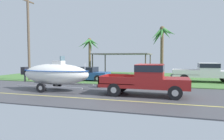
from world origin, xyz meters
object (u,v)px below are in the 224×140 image
at_px(carport_awning, 123,55).
at_px(palm_tree_near_left, 162,38).
at_px(parked_sedan_near, 85,74).
at_px(pickup_truck_towing, 150,78).
at_px(parked_pickup_background, 208,72).
at_px(boat_on_trailer, 55,74).
at_px(palm_tree_near_right, 89,46).
at_px(utility_pole, 29,37).

distance_m(carport_awning, palm_tree_near_left, 5.34).
bearing_deg(parked_sedan_near, pickup_truck_towing, -41.05).
height_order(parked_pickup_background, palm_tree_near_left, palm_tree_near_left).
bearing_deg(boat_on_trailer, palm_tree_near_right, 102.63).
relative_size(boat_on_trailer, parked_pickup_background, 1.07).
xyz_separation_m(parked_pickup_background, palm_tree_near_left, (-4.30, 2.67, 3.40)).
bearing_deg(carport_awning, utility_pole, -135.15).
distance_m(parked_pickup_background, parked_sedan_near, 11.69).
relative_size(palm_tree_near_left, palm_tree_near_right, 1.18).
distance_m(palm_tree_near_left, utility_pole, 13.91).
relative_size(parked_pickup_background, carport_awning, 0.86).
height_order(parked_sedan_near, carport_awning, carport_awning).
bearing_deg(pickup_truck_towing, parked_sedan_near, 138.95).
bearing_deg(parked_pickup_background, palm_tree_near_right, 161.05).
bearing_deg(palm_tree_near_left, palm_tree_near_right, 167.69).
height_order(pickup_truck_towing, palm_tree_near_right, palm_tree_near_right).
relative_size(carport_awning, palm_tree_near_left, 1.17).
xyz_separation_m(parked_pickup_background, parked_sedan_near, (-11.55, -1.74, -0.34)).
distance_m(parked_pickup_background, utility_pole, 17.47).
distance_m(palm_tree_near_left, palm_tree_near_right, 9.76).
relative_size(pickup_truck_towing, utility_pole, 0.66).
relative_size(parked_sedan_near, palm_tree_near_right, 0.98).
distance_m(pickup_truck_towing, boat_on_trailer, 6.56).
xyz_separation_m(parked_pickup_background, palm_tree_near_right, (-13.82, 4.74, 2.75)).
bearing_deg(carport_awning, palm_tree_near_right, 173.94).
bearing_deg(palm_tree_near_left, boat_on_trailer, -122.16).
relative_size(boat_on_trailer, utility_pole, 0.73).
height_order(parked_pickup_background, utility_pole, utility_pole).
height_order(parked_pickup_background, palm_tree_near_right, palm_tree_near_right).
bearing_deg(parked_sedan_near, carport_awning, 67.63).
xyz_separation_m(carport_awning, palm_tree_near_left, (4.79, -1.58, 1.75)).
height_order(carport_awning, palm_tree_near_left, palm_tree_near_left).
xyz_separation_m(boat_on_trailer, palm_tree_near_right, (-2.84, 12.69, 2.59)).
xyz_separation_m(pickup_truck_towing, parked_pickup_background, (4.42, 7.95, -0.04)).
relative_size(parked_sedan_near, palm_tree_near_left, 0.83).
relative_size(pickup_truck_towing, carport_awning, 0.82).
xyz_separation_m(parked_pickup_background, carport_awning, (-9.09, 4.24, 1.65)).
bearing_deg(boat_on_trailer, pickup_truck_towing, 0.00).
distance_m(boat_on_trailer, parked_pickup_background, 13.55).
relative_size(pickup_truck_towing, parked_pickup_background, 0.96).
bearing_deg(parked_sedan_near, palm_tree_near_left, 31.26).
bearing_deg(parked_pickup_background, pickup_truck_towing, -119.06).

